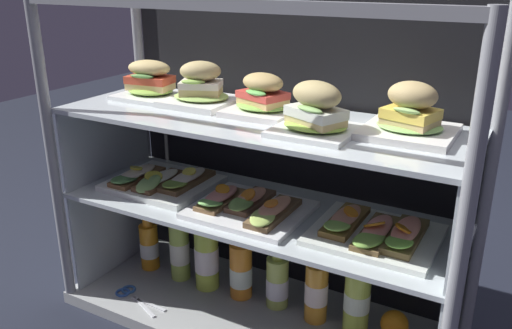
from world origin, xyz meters
TOP-DOWN VIEW (x-y plane):
  - ground_plane at (0.00, 0.00)m, footprint 6.00×6.00m
  - case_base_deck at (0.00, 0.00)m, footprint 1.10×0.41m
  - case_frame at (0.00, 0.12)m, footprint 1.10×0.41m
  - riser_lower_tier at (0.00, 0.00)m, footprint 1.04×0.35m
  - shelf_lower_glass at (0.00, 0.00)m, footprint 1.05×0.37m
  - riser_upper_tier at (0.00, 0.00)m, footprint 1.04×0.35m
  - shelf_upper_glass at (0.00, 0.00)m, footprint 1.05×0.37m
  - plated_roll_sandwich_left_of_center at (-0.38, 0.05)m, footprint 0.17×0.17m
  - plated_roll_sandwich_mid_left at (-0.20, 0.05)m, footprint 0.18×0.18m
  - plated_roll_sandwich_near_left_corner at (-0.01, 0.04)m, footprint 0.17×0.17m
  - plated_roll_sandwich_far_right at (0.18, -0.05)m, footprint 0.18×0.18m
  - plated_roll_sandwich_near_right_corner at (0.37, 0.04)m, footprint 0.20×0.20m
  - open_sandwich_tray_mid_left at (-0.31, -0.01)m, footprint 0.29×0.25m
  - open_sandwich_tray_near_left_corner at (-0.00, -0.04)m, footprint 0.29×0.25m
  - open_sandwich_tray_left_of_center at (0.33, -0.02)m, footprint 0.29×0.25m
  - juice_bottle_back_center at (-0.41, 0.04)m, footprint 0.06×0.06m
  - juice_bottle_front_left_end at (-0.29, 0.04)m, footprint 0.06×0.06m
  - juice_bottle_tucked_behind at (-0.19, 0.03)m, footprint 0.07×0.07m
  - juice_bottle_back_left at (-0.07, 0.04)m, footprint 0.07×0.07m
  - juice_bottle_near_post at (0.04, 0.05)m, footprint 0.06×0.06m
  - juice_bottle_front_middle at (0.16, 0.04)m, footprint 0.06×0.06m
  - juice_bottle_front_second at (0.28, 0.05)m, footprint 0.07×0.07m
  - orange_fruit_near_left_post at (0.37, 0.08)m, footprint 0.07×0.07m
  - kitchen_scissors at (-0.36, -0.12)m, footprint 0.19×0.10m

SIDE VIEW (x-z plane):
  - ground_plane at x=0.00m, z-range -0.02..0.00m
  - case_base_deck at x=0.00m, z-range 0.00..0.04m
  - kitchen_scissors at x=-0.36m, z-range 0.04..0.04m
  - orange_fruit_near_left_post at x=0.37m, z-range 0.04..0.11m
  - juice_bottle_near_post at x=0.04m, z-range 0.01..0.21m
  - juice_bottle_back_center at x=-0.41m, z-range 0.02..0.22m
  - juice_bottle_back_left at x=-0.07m, z-range 0.01..0.24m
  - juice_bottle_front_middle at x=0.16m, z-range 0.01..0.24m
  - juice_bottle_front_second at x=0.28m, z-range 0.02..0.24m
  - juice_bottle_front_left_end at x=-0.29m, z-range 0.02..0.25m
  - juice_bottle_tucked_behind at x=-0.19m, z-range 0.01..0.26m
  - riser_lower_tier at x=0.00m, z-range 0.04..0.34m
  - shelf_lower_glass at x=0.00m, z-range 0.34..0.36m
  - open_sandwich_tray_near_left_corner at x=0.00m, z-range 0.34..0.40m
  - open_sandwich_tray_left_of_center at x=0.33m, z-range 0.34..0.41m
  - open_sandwich_tray_mid_left at x=-0.31m, z-range 0.35..0.40m
  - riser_upper_tier at x=0.00m, z-range 0.36..0.59m
  - case_frame at x=0.00m, z-range 0.04..0.93m
  - shelf_upper_glass at x=0.00m, z-range 0.59..0.60m
  - plated_roll_sandwich_near_left_corner at x=-0.01m, z-range 0.59..0.69m
  - plated_roll_sandwich_left_of_center at x=-0.38m, z-range 0.59..0.70m
  - plated_roll_sandwich_mid_left at x=-0.20m, z-range 0.58..0.70m
  - plated_roll_sandwich_near_right_corner at x=0.37m, z-range 0.58..0.71m
  - plated_roll_sandwich_far_right at x=0.18m, z-range 0.59..0.71m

